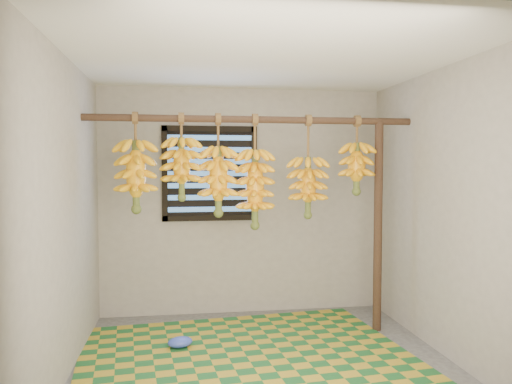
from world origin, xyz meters
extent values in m
cube|color=#444444|center=(0.00, 0.00, -0.01)|extent=(3.00, 3.00, 0.01)
cube|color=silver|center=(0.00, 0.00, 2.40)|extent=(3.00, 3.00, 0.01)
cube|color=gray|center=(0.00, 1.50, 1.20)|extent=(3.00, 0.01, 2.40)
cube|color=gray|center=(-1.50, 0.00, 1.20)|extent=(0.01, 3.00, 2.40)
cube|color=gray|center=(1.50, 0.00, 1.20)|extent=(0.01, 3.00, 2.40)
cube|color=black|center=(-0.35, 1.48, 1.50)|extent=(1.00, 0.04, 1.00)
cylinder|color=#422D1F|center=(0.00, 0.70, 2.00)|extent=(3.00, 0.06, 0.06)
cylinder|color=#422D1F|center=(1.20, 0.70, 1.00)|extent=(0.08, 0.08, 2.00)
cube|color=#185424|center=(-0.13, 0.21, 0.01)|extent=(2.91, 2.42, 0.01)
ellipsoid|color=#3247BA|center=(-0.67, 0.50, 0.06)|extent=(0.26, 0.22, 0.09)
cylinder|color=brown|center=(-1.05, 0.70, 1.90)|extent=(0.02, 0.02, 0.26)
cylinder|color=#4C5923|center=(-1.05, 0.70, 1.51)|extent=(0.06, 0.06, 0.59)
cylinder|color=brown|center=(-0.65, 0.70, 1.92)|extent=(0.02, 0.02, 0.23)
cylinder|color=#4C5923|center=(-0.65, 0.70, 1.58)|extent=(0.06, 0.06, 0.52)
cylinder|color=brown|center=(-0.32, 0.70, 1.88)|extent=(0.02, 0.02, 0.31)
cylinder|color=#4C5923|center=(-0.32, 0.70, 1.46)|extent=(0.06, 0.06, 0.58)
cylinder|color=brown|center=(0.01, 0.70, 1.86)|extent=(0.02, 0.02, 0.33)
cylinder|color=#4C5923|center=(0.01, 0.70, 1.39)|extent=(0.06, 0.06, 0.67)
cylinder|color=brown|center=(0.51, 0.70, 1.83)|extent=(0.02, 0.02, 0.40)
cylinder|color=#4C5923|center=(0.51, 0.70, 1.40)|extent=(0.06, 0.06, 0.52)
cylinder|color=brown|center=(0.98, 0.70, 1.90)|extent=(0.02, 0.02, 0.26)
cylinder|color=#4C5923|center=(0.98, 0.70, 1.58)|extent=(0.06, 0.06, 0.44)
camera|label=1|loc=(-0.67, -3.79, 1.58)|focal=35.00mm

